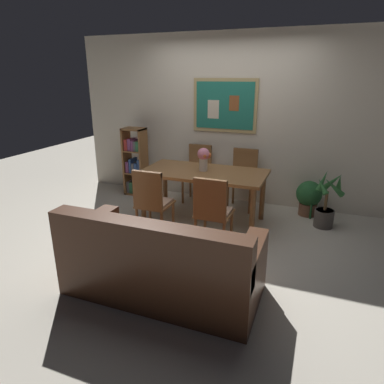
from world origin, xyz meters
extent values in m
plane|color=beige|center=(0.00, 0.00, 0.00)|extent=(12.00, 12.00, 0.00)
cube|color=beige|center=(0.00, 1.53, 1.30)|extent=(5.20, 0.10, 2.60)
cube|color=tan|center=(-0.09, 1.47, 1.53)|extent=(1.02, 0.02, 0.81)
cube|color=#1E7260|center=(-0.09, 1.45, 1.53)|extent=(0.92, 0.01, 0.71)
cube|color=beige|center=(-0.27, 1.45, 1.47)|extent=(0.18, 0.00, 0.28)
cube|color=brown|center=(0.06, 1.45, 1.57)|extent=(0.15, 0.00, 0.23)
cube|color=brown|center=(-0.08, 0.47, 0.71)|extent=(1.68, 0.87, 0.04)
cylinder|color=brown|center=(-0.84, 0.12, 0.35)|extent=(0.07, 0.07, 0.69)
cylinder|color=brown|center=(0.68, 0.12, 0.35)|extent=(0.07, 0.07, 0.69)
cylinder|color=brown|center=(-0.84, 0.83, 0.35)|extent=(0.07, 0.07, 0.69)
cylinder|color=brown|center=(0.68, 0.83, 0.35)|extent=(0.07, 0.07, 0.69)
cube|color=brown|center=(0.31, 1.13, 0.44)|extent=(0.40, 0.40, 0.03)
cube|color=#997A66|center=(0.31, 1.13, 0.47)|extent=(0.36, 0.36, 0.03)
cylinder|color=brown|center=(0.48, 1.30, 0.21)|extent=(0.04, 0.04, 0.42)
cylinder|color=brown|center=(0.14, 1.30, 0.21)|extent=(0.04, 0.04, 0.42)
cylinder|color=brown|center=(0.48, 0.96, 0.21)|extent=(0.04, 0.04, 0.42)
cylinder|color=brown|center=(0.14, 0.96, 0.21)|extent=(0.04, 0.04, 0.42)
cube|color=brown|center=(0.31, 1.31, 0.68)|extent=(0.38, 0.04, 0.46)
cube|color=brown|center=(0.31, 1.31, 0.88)|extent=(0.38, 0.05, 0.06)
cube|color=brown|center=(-0.45, 1.19, 0.44)|extent=(0.40, 0.40, 0.03)
cube|color=#997A66|center=(-0.45, 1.19, 0.47)|extent=(0.36, 0.36, 0.03)
cylinder|color=brown|center=(-0.28, 1.36, 0.21)|extent=(0.04, 0.04, 0.42)
cylinder|color=brown|center=(-0.62, 1.36, 0.21)|extent=(0.04, 0.04, 0.42)
cylinder|color=brown|center=(-0.28, 1.02, 0.21)|extent=(0.04, 0.04, 0.42)
cylinder|color=brown|center=(-0.62, 1.02, 0.21)|extent=(0.04, 0.04, 0.42)
cube|color=brown|center=(-0.45, 1.37, 0.68)|extent=(0.38, 0.04, 0.46)
cube|color=brown|center=(-0.45, 1.37, 0.88)|extent=(0.38, 0.05, 0.06)
cube|color=brown|center=(-0.49, -0.21, 0.44)|extent=(0.40, 0.40, 0.03)
cube|color=#997A66|center=(-0.49, -0.21, 0.47)|extent=(0.36, 0.36, 0.03)
cylinder|color=brown|center=(-0.66, -0.38, 0.21)|extent=(0.04, 0.04, 0.42)
cylinder|color=brown|center=(-0.32, -0.38, 0.21)|extent=(0.04, 0.04, 0.42)
cylinder|color=brown|center=(-0.66, -0.04, 0.21)|extent=(0.04, 0.04, 0.42)
cylinder|color=brown|center=(-0.32, -0.04, 0.21)|extent=(0.04, 0.04, 0.42)
cube|color=brown|center=(-0.49, -0.39, 0.68)|extent=(0.38, 0.04, 0.46)
cube|color=brown|center=(-0.49, -0.39, 0.88)|extent=(0.38, 0.05, 0.06)
cube|color=brown|center=(0.30, -0.23, 0.44)|extent=(0.40, 0.40, 0.03)
cube|color=#997A66|center=(0.30, -0.23, 0.47)|extent=(0.36, 0.36, 0.03)
cylinder|color=brown|center=(0.13, -0.40, 0.21)|extent=(0.04, 0.04, 0.42)
cylinder|color=brown|center=(0.47, -0.40, 0.21)|extent=(0.04, 0.04, 0.42)
cylinder|color=brown|center=(0.13, -0.06, 0.21)|extent=(0.04, 0.04, 0.42)
cylinder|color=brown|center=(0.47, -0.06, 0.21)|extent=(0.04, 0.04, 0.42)
cube|color=brown|center=(0.30, -0.41, 0.68)|extent=(0.38, 0.04, 0.46)
cube|color=brown|center=(0.30, -0.41, 0.88)|extent=(0.38, 0.05, 0.06)
cube|color=#472819|center=(0.12, -1.22, 0.20)|extent=(1.80, 0.84, 0.40)
cube|color=#472819|center=(0.12, -1.54, 0.62)|extent=(1.80, 0.20, 0.44)
cube|color=#472819|center=(-0.69, -1.22, 0.51)|extent=(0.18, 0.80, 0.22)
cube|color=#472819|center=(0.93, -1.22, 0.51)|extent=(0.18, 0.80, 0.22)
cube|color=#B78C33|center=(-0.33, -1.40, 0.56)|extent=(0.32, 0.16, 0.33)
cube|color=maroon|center=(0.12, -1.40, 0.56)|extent=(0.32, 0.16, 0.33)
cube|color=brown|center=(-1.72, 1.17, 0.57)|extent=(0.03, 0.28, 1.15)
cube|color=brown|center=(-1.39, 1.17, 0.57)|extent=(0.03, 0.28, 1.15)
cube|color=brown|center=(-1.55, 1.17, 0.01)|extent=(0.36, 0.28, 0.03)
cube|color=brown|center=(-1.55, 1.17, 1.13)|extent=(0.36, 0.28, 0.03)
cube|color=brown|center=(-1.55, 1.17, 0.38)|extent=(0.30, 0.28, 0.02)
cube|color=brown|center=(-1.55, 1.17, 0.76)|extent=(0.30, 0.28, 0.02)
cube|color=#595960|center=(-1.67, 1.17, 0.13)|extent=(0.05, 0.22, 0.20)
cube|color=#337247|center=(-1.61, 1.17, 0.12)|extent=(0.06, 0.22, 0.19)
cube|color=#2D4C8C|center=(-1.55, 1.17, 0.12)|extent=(0.04, 0.22, 0.19)
cube|color=gold|center=(-1.49, 1.17, 0.13)|extent=(0.04, 0.22, 0.19)
cube|color=black|center=(-1.44, 1.17, 0.15)|extent=(0.04, 0.22, 0.24)
cube|color=#7F3F72|center=(-1.66, 1.17, 0.49)|extent=(0.06, 0.22, 0.19)
cube|color=#2D4C8C|center=(-1.60, 1.17, 0.51)|extent=(0.04, 0.22, 0.24)
cube|color=#595960|center=(-1.55, 1.17, 0.48)|extent=(0.04, 0.22, 0.17)
cube|color=#2D4C8C|center=(-1.50, 1.17, 0.48)|extent=(0.06, 0.22, 0.18)
cube|color=#2D4C8C|center=(-1.43, 1.17, 0.51)|extent=(0.05, 0.22, 0.24)
cube|color=#B2332D|center=(-1.66, 1.17, 0.87)|extent=(0.06, 0.22, 0.19)
cube|color=#7F3F72|center=(-1.60, 1.17, 0.87)|extent=(0.06, 0.22, 0.20)
cube|color=#7F3F72|center=(-1.54, 1.17, 0.86)|extent=(0.04, 0.22, 0.17)
cube|color=#595960|center=(-1.50, 1.17, 0.85)|extent=(0.04, 0.22, 0.16)
cube|color=#337247|center=(-1.44, 1.17, 0.86)|extent=(0.06, 0.22, 0.16)
cylinder|color=brown|center=(1.29, 1.23, 0.09)|extent=(0.25, 0.25, 0.19)
cylinder|color=#332319|center=(1.29, 1.23, 0.18)|extent=(0.23, 0.23, 0.02)
sphere|color=#235B2D|center=(1.29, 1.23, 0.33)|extent=(0.37, 0.37, 0.37)
cylinder|color=#235B2D|center=(1.35, 1.10, 0.08)|extent=(0.03, 0.03, 0.30)
cylinder|color=#235B2D|center=(1.42, 1.32, 0.09)|extent=(0.03, 0.03, 0.27)
cylinder|color=#4C4742|center=(1.52, 0.87, 0.12)|extent=(0.25, 0.25, 0.24)
cylinder|color=#332319|center=(1.52, 0.87, 0.23)|extent=(0.23, 0.23, 0.02)
cylinder|color=brown|center=(1.52, 0.87, 0.38)|extent=(0.04, 0.04, 0.27)
cone|color=#2D6B33|center=(1.65, 0.87, 0.64)|extent=(0.09, 0.28, 0.31)
cone|color=#2D6B33|center=(1.58, 0.99, 0.63)|extent=(0.28, 0.20, 0.29)
cone|color=#2D6B33|center=(1.45, 0.92, 0.64)|extent=(0.19, 0.22, 0.29)
cone|color=#2D6B33|center=(1.46, 0.81, 0.59)|extent=(0.20, 0.21, 0.21)
cone|color=#2D6B33|center=(1.59, 0.74, 0.62)|extent=(0.31, 0.20, 0.28)
cylinder|color=beige|center=(-0.09, 0.50, 0.82)|extent=(0.11, 0.11, 0.17)
sphere|color=pink|center=(-0.09, 0.50, 0.96)|extent=(0.17, 0.17, 0.17)
sphere|color=silver|center=(-0.13, 0.56, 0.98)|extent=(0.05, 0.05, 0.05)
sphere|color=#D86633|center=(-0.06, 0.44, 0.95)|extent=(0.05, 0.05, 0.05)
sphere|color=#D86633|center=(-0.03, 0.52, 0.95)|extent=(0.08, 0.08, 0.08)
camera|label=1|loc=(1.37, -3.74, 1.97)|focal=31.70mm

